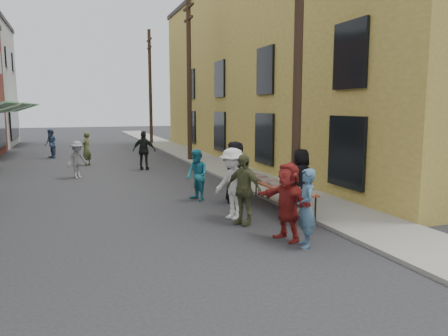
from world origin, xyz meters
TOP-DOWN VIEW (x-y plane):
  - ground at (0.00, 0.00)m, footprint 120.00×120.00m
  - sidewalk at (5.00, 15.00)m, footprint 2.20×60.00m
  - building_ochre at (11.10, 14.00)m, footprint 10.00×28.00m
  - utility_pole_near at (4.30, 3.00)m, footprint 0.26×0.26m
  - utility_pole_mid at (4.30, 15.00)m, footprint 0.26×0.26m
  - utility_pole_far at (4.30, 27.00)m, footprint 0.26×0.26m
  - serving_table at (3.61, 3.07)m, footprint 0.70×4.00m
  - catering_tray_sausage at (3.61, 1.42)m, footprint 0.50×0.33m
  - catering_tray_foil_b at (3.61, 2.07)m, footprint 0.50×0.33m
  - catering_tray_buns at (3.61, 2.77)m, footprint 0.50×0.33m
  - catering_tray_foil_d at (3.61, 3.47)m, footprint 0.50×0.33m
  - catering_tray_buns_end at (3.61, 4.17)m, footprint 0.50×0.33m
  - condiment_jar_a at (3.39, 1.12)m, footprint 0.07×0.07m
  - condiment_jar_b at (3.39, 1.22)m, footprint 0.07×0.07m
  - condiment_jar_c at (3.39, 1.32)m, footprint 0.07×0.07m
  - cup_stack at (3.81, 1.17)m, footprint 0.08×0.08m
  - guest_front_a at (2.88, 4.25)m, footprint 0.85×1.07m
  - guest_front_b at (2.73, -0.35)m, footprint 0.56×0.71m
  - guest_front_c at (1.82, 4.90)m, footprint 0.81×0.93m
  - guest_front_d at (2.09, 2.38)m, footprint 1.12×1.41m
  - guest_front_e at (2.15, 1.78)m, footprint 0.93×1.13m
  - guest_queue_back at (2.59, 0.22)m, footprint 0.92×1.72m
  - server at (4.35, 2.76)m, footprint 0.71×0.92m
  - passerby_left at (-1.68, 10.85)m, footprint 1.15×1.09m
  - passerby_mid at (1.35, 12.34)m, footprint 1.17×0.83m
  - passerby_right at (-1.17, 14.83)m, footprint 0.69×0.76m
  - passerby_far at (-2.99, 18.83)m, footprint 0.91×1.01m

SIDE VIEW (x-z plane):
  - ground at x=0.00m, z-range 0.00..0.00m
  - sidewalk at x=5.00m, z-range 0.00..0.10m
  - serving_table at x=3.61m, z-range 0.34..1.09m
  - passerby_left at x=-1.68m, z-range 0.00..1.56m
  - catering_tray_sausage at x=3.61m, z-range 0.75..0.83m
  - catering_tray_foil_b at x=3.61m, z-range 0.75..0.83m
  - catering_tray_buns at x=3.61m, z-range 0.75..0.83m
  - catering_tray_foil_d at x=3.61m, z-range 0.75..0.83m
  - catering_tray_buns_end at x=3.61m, z-range 0.75..0.83m
  - condiment_jar_a at x=3.39m, z-range 0.75..0.83m
  - condiment_jar_b at x=3.39m, z-range 0.75..0.83m
  - condiment_jar_c at x=3.39m, z-range 0.75..0.83m
  - cup_stack at x=3.81m, z-range 0.75..0.87m
  - guest_front_c at x=1.82m, z-range 0.00..1.64m
  - guest_front_b at x=2.73m, z-range 0.00..1.69m
  - passerby_far at x=-2.99m, z-range 0.00..1.71m
  - passerby_right at x=-1.17m, z-range 0.00..1.73m
  - guest_queue_back at x=2.59m, z-range 0.00..1.77m
  - guest_front_e at x=2.15m, z-range 0.00..1.80m
  - passerby_mid at x=1.35m, z-range 0.00..1.85m
  - server at x=4.35m, z-range 0.10..1.77m
  - guest_front_d at x=2.09m, z-range 0.00..1.90m
  - guest_front_a at x=2.88m, z-range 0.00..1.92m
  - utility_pole_near at x=4.30m, z-range 0.00..9.00m
  - utility_pole_mid at x=4.30m, z-range 0.00..9.00m
  - utility_pole_far at x=4.30m, z-range 0.00..9.00m
  - building_ochre at x=11.10m, z-range 0.00..10.00m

